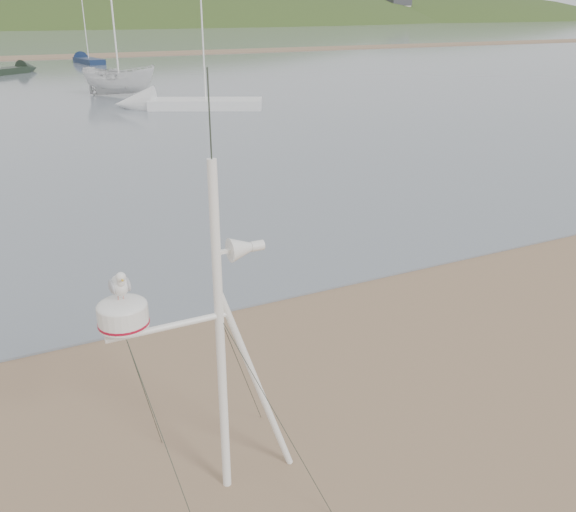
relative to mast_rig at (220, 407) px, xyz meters
name	(u,v)px	position (x,y,z in m)	size (l,w,h in m)	color
hill_ridge	(33,83)	(17.15, 235.06, -20.82)	(620.00, 180.00, 80.00)	#283B18
mast_rig	(220,407)	(0.00, 0.00, 0.00)	(2.06, 2.20, 4.64)	white
boat_white	(117,55)	(6.27, 34.11, 1.34)	(1.82, 1.87, 4.85)	silver
sailboat_blue_far	(83,60)	(8.45, 61.25, -0.82)	(2.65, 6.69, 6.49)	#122141
sailboat_white_near	(165,104)	(7.31, 27.86, -0.82)	(7.99, 5.16, 7.85)	silver
sailboat_dark_mid	(16,70)	(1.55, 52.62, -0.82)	(5.91, 5.19, 6.33)	black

